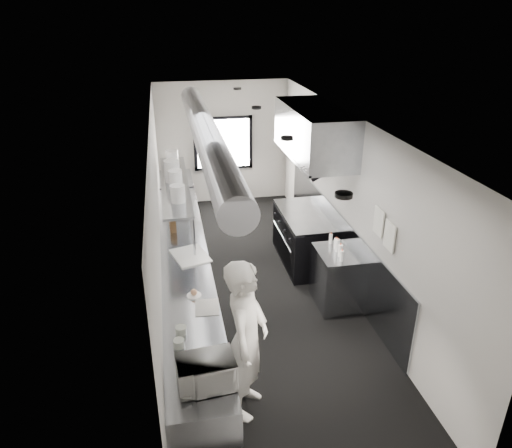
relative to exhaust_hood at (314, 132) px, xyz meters
name	(u,v)px	position (x,y,z in m)	size (l,w,h in m)	color
floor	(256,286)	(-1.10, -0.70, -2.39)	(3.00, 8.00, 0.01)	black
ceiling	(256,119)	(-1.10, -0.70, 0.41)	(3.00, 8.00, 0.01)	beige
wall_back	(223,143)	(-1.10, 3.30, -0.99)	(3.00, 0.02, 2.80)	#B2AFA9
wall_front	(351,401)	(-1.10, -4.70, -0.99)	(3.00, 0.02, 2.80)	#B2AFA9
wall_left	(158,217)	(-2.60, -0.70, -0.99)	(0.02, 8.00, 2.80)	#B2AFA9
wall_right	(348,203)	(0.40, -0.70, -0.99)	(0.02, 8.00, 2.80)	#B2AFA9
wall_cladding	(336,242)	(0.38, -0.40, -1.84)	(0.03, 5.50, 1.10)	#90949D
hvac_duct	(205,132)	(-1.80, -0.30, 0.16)	(0.40, 0.40, 6.40)	gray
service_window	(223,143)	(-1.10, 3.26, -0.99)	(1.36, 0.05, 1.25)	white
exhaust_hood	(314,132)	(0.00, 0.00, 0.00)	(0.81, 2.20, 0.88)	#90949D
prep_counter	(187,286)	(-2.25, -1.20, -1.94)	(0.70, 6.00, 0.90)	#90949D
pass_shelf	(175,185)	(-2.29, 0.30, -0.86)	(0.45, 3.00, 0.68)	#90949D
range	(305,238)	(-0.06, 0.00, -1.92)	(0.88, 1.60, 0.94)	black
bottle_station	(338,278)	(0.05, -1.40, -1.94)	(0.65, 0.80, 0.90)	#90949D
far_work_table	(177,197)	(-2.25, 2.50, -1.94)	(0.70, 1.20, 0.90)	#90949D
notice_sheet_a	(379,222)	(0.37, -1.90, -0.79)	(0.02, 0.28, 0.38)	silver
notice_sheet_b	(390,236)	(0.37, -2.25, -0.84)	(0.02, 0.28, 0.38)	silver
line_cook	(246,340)	(-1.70, -3.24, -1.42)	(0.70, 0.46, 1.93)	silver
microwave	(206,372)	(-2.18, -3.77, -1.34)	(0.51, 0.39, 0.31)	silver
deli_tub_a	(179,343)	(-2.42, -3.14, -1.45)	(0.12, 0.12, 0.09)	#A4AA9D
deli_tub_b	(181,330)	(-2.39, -2.92, -1.44)	(0.13, 0.13, 0.09)	#A4AA9D
newspaper	(207,307)	(-2.05, -2.46, -1.49)	(0.29, 0.36, 0.01)	silver
small_plate	(194,295)	(-2.19, -2.17, -1.48)	(0.19, 0.19, 0.02)	white
pastry	(194,292)	(-2.19, -2.17, -1.43)	(0.08, 0.08, 0.08)	tan
cutting_board	(190,256)	(-2.17, -1.10, -1.48)	(0.46, 0.62, 0.02)	silver
knife_block	(173,224)	(-2.39, -0.15, -1.38)	(0.09, 0.20, 0.22)	brown
plate_stack_a	(178,194)	(-2.27, -0.57, -0.69)	(0.22, 0.22, 0.26)	white
plate_stack_b	(175,179)	(-2.28, 0.06, -0.67)	(0.23, 0.23, 0.29)	white
plate_stack_c	(172,171)	(-2.32, 0.38, -0.64)	(0.26, 0.26, 0.37)	white
plate_stack_d	(172,159)	(-2.30, 1.10, -0.65)	(0.22, 0.22, 0.34)	white
squeeze_bottle_a	(342,256)	(-0.02, -1.66, -1.41)	(0.06, 0.06, 0.17)	silver
squeeze_bottle_b	(340,250)	(0.01, -1.52, -1.40)	(0.06, 0.06, 0.19)	silver
squeeze_bottle_c	(337,245)	(0.02, -1.37, -1.39)	(0.07, 0.07, 0.20)	silver
squeeze_bottle_d	(336,244)	(0.03, -1.28, -1.40)	(0.06, 0.06, 0.17)	silver
squeeze_bottle_e	(331,239)	(0.01, -1.09, -1.41)	(0.05, 0.05, 0.16)	silver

